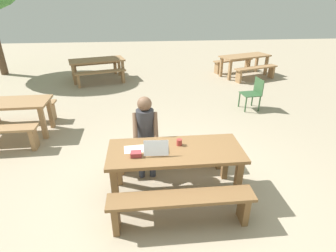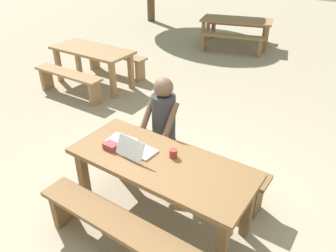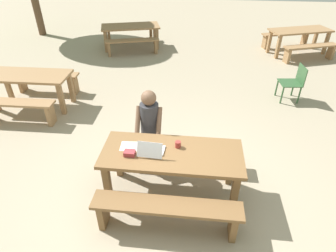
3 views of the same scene
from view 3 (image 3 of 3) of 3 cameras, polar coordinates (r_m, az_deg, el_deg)
ground_plane at (r=4.35m, az=0.72°, el=-13.04°), size 30.00×30.00×0.00m
picnic_table_front at (r=3.90m, az=0.78°, el=-6.57°), size 1.89×0.79×0.76m
bench_near at (r=3.67m, az=-0.26°, el=-16.53°), size 1.85×0.30×0.47m
bench_far at (r=4.58m, az=1.54°, el=-4.17°), size 1.85×0.30×0.47m
laptop at (r=3.79m, az=-3.37°, el=-4.74°), size 0.35×0.31×0.22m
small_pouch at (r=3.80m, az=-7.66°, el=-5.38°), size 0.15×0.11×0.07m
paper_sheet at (r=3.96m, az=-7.32°, el=-4.03°), size 0.31×0.23×0.00m
coffee_mug at (r=3.89m, az=2.00°, el=-3.68°), size 0.08×0.08×0.09m
person_seated at (r=4.34m, az=-3.75°, el=0.30°), size 0.39×0.40×1.33m
plastic_chair at (r=7.02m, az=23.75°, el=8.05°), size 0.48×0.48×0.81m
picnic_table_mid at (r=9.85m, az=-7.49°, el=18.66°), size 2.00×1.30×0.72m
bench_mid_south at (r=9.30m, az=-7.11°, el=16.01°), size 1.68×0.74×0.46m
bench_mid_north at (r=10.56m, az=-7.60°, el=18.16°), size 1.68×0.74×0.46m
picnic_table_rear at (r=6.75m, az=-25.84°, el=8.27°), size 1.69×0.77×0.75m
bench_rear_south at (r=6.36m, az=-27.89°, el=3.32°), size 1.51×0.33×0.48m
bench_rear_north at (r=7.39m, az=-22.99°, el=8.69°), size 1.51×0.33×0.48m
picnic_table_distant at (r=10.08m, az=24.79°, el=16.41°), size 1.98×1.28×0.75m
bench_distant_south at (r=9.67m, az=26.54°, el=13.50°), size 1.67×0.82×0.47m
bench_distant_north at (r=10.67m, az=22.45°, el=16.19°), size 1.67×0.82×0.47m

